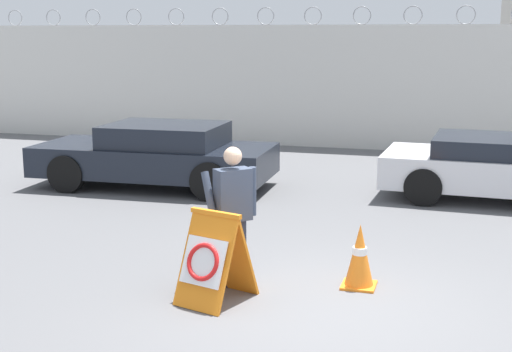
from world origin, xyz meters
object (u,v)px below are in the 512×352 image
security_guard (233,210)px  parked_car_rear_sedan (502,167)px  traffic_cone_mid (360,256)px  barricade_sign (213,257)px  parked_car_front_coupe (157,155)px

security_guard → parked_car_rear_sedan: size_ratio=0.39×
traffic_cone_mid → parked_car_rear_sedan: (1.80, 5.19, 0.21)m
barricade_sign → parked_car_rear_sedan: bearing=78.6°
barricade_sign → parked_car_front_coupe: (-3.07, 5.40, 0.12)m
security_guard → parked_car_front_coupe: 5.75m
parked_car_rear_sedan → security_guard: bearing=-117.4°
traffic_cone_mid → parked_car_front_coupe: bearing=135.5°
barricade_sign → parked_car_rear_sedan: 6.94m
barricade_sign → parked_car_front_coupe: parked_car_front_coupe is taller
barricade_sign → parked_car_rear_sedan: (3.29, 6.11, 0.08)m
parked_car_rear_sedan → traffic_cone_mid: bearing=-106.1°
security_guard → traffic_cone_mid: 1.58m
traffic_cone_mid → parked_car_rear_sedan: parked_car_rear_sedan is taller
security_guard → parked_car_front_coupe: bearing=-101.5°
parked_car_rear_sedan → parked_car_front_coupe: bearing=-170.7°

